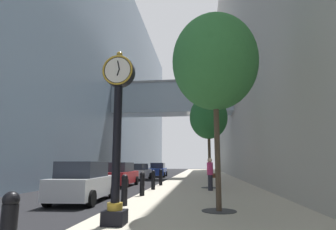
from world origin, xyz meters
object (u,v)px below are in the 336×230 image
at_px(bollard_fourth, 142,183).
at_px(car_white_far, 138,172).
at_px(bollard_third, 124,189).
at_px(street_tree_mid_near, 209,118).
at_px(car_red_near, 120,175).
at_px(street_tree_near, 215,62).
at_px(pedestrian_walking, 210,173).
at_px(street_clock, 117,125).
at_px(bollard_sixth, 161,177).
at_px(car_silver_mid, 84,182).
at_px(bollard_fifth, 153,179).
at_px(bollard_nearest, 9,229).
at_px(car_blue_trailing, 158,170).

relative_size(bollard_fourth, car_white_far, 0.23).
distance_m(bollard_third, bollard_fourth, 3.13).
relative_size(street_tree_mid_near, car_red_near, 1.24).
height_order(car_red_near, car_white_far, car_red_near).
relative_size(street_tree_near, pedestrian_walking, 3.69).
xyz_separation_m(street_clock, car_red_near, (-3.66, 12.99, -1.80)).
height_order(bollard_sixth, car_white_far, car_white_far).
bearing_deg(bollard_third, street_tree_near, -13.90).
height_order(bollard_sixth, street_tree_near, street_tree_near).
distance_m(street_tree_mid_near, car_silver_mid, 9.02).
height_order(street_clock, bollard_fifth, street_clock).
height_order(street_tree_near, street_tree_mid_near, street_tree_near).
relative_size(bollard_third, car_red_near, 0.24).
distance_m(bollard_fourth, car_red_near, 7.39).
bearing_deg(street_tree_near, street_tree_mid_near, 90.00).
bearing_deg(bollard_fifth, car_white_far, 106.46).
xyz_separation_m(street_clock, bollard_fourth, (-0.61, 6.26, -1.90)).
relative_size(street_clock, car_red_near, 0.97).
distance_m(bollard_nearest, bollard_fourth, 9.39).
distance_m(bollard_third, bollard_sixth, 9.39).
bearing_deg(pedestrian_walking, car_white_far, 119.08).
relative_size(bollard_fourth, street_tree_near, 0.17).
height_order(street_clock, bollard_third, street_clock).
distance_m(street_clock, car_silver_mid, 5.95).
bearing_deg(street_clock, pedestrian_walking, 73.78).
distance_m(street_tree_mid_near, car_white_far, 13.05).
distance_m(car_red_near, car_blue_trailing, 14.29).
relative_size(bollard_fourth, bollard_sixth, 1.00).
bearing_deg(street_tree_mid_near, bollard_fourth, -125.33).
xyz_separation_m(street_tree_near, car_red_near, (-6.35, 10.68, -4.26)).
distance_m(bollard_fourth, car_blue_trailing, 21.14).
bearing_deg(bollard_sixth, pedestrian_walking, -45.99).
bearing_deg(car_blue_trailing, car_red_near, -92.59).
xyz_separation_m(street_clock, car_blue_trailing, (-3.01, 27.27, -1.81)).
distance_m(bollard_third, pedestrian_walking, 6.85).
relative_size(car_silver_mid, car_white_far, 0.92).
relative_size(bollard_nearest, car_red_near, 0.24).
bearing_deg(bollard_fourth, street_clock, -84.44).
bearing_deg(pedestrian_walking, car_blue_trailing, 107.37).
relative_size(bollard_nearest, pedestrian_walking, 0.61).
relative_size(bollard_nearest, car_white_far, 0.23).
relative_size(street_tree_mid_near, car_white_far, 1.22).
distance_m(bollard_nearest, street_tree_mid_near, 14.93).
height_order(street_clock, car_silver_mid, street_clock).
height_order(street_clock, bollard_nearest, street_clock).
bearing_deg(bollard_nearest, car_red_near, 100.72).
relative_size(pedestrian_walking, car_red_near, 0.39).
bearing_deg(car_blue_trailing, bollard_fifth, -82.34).
xyz_separation_m(bollard_third, street_tree_near, (3.30, -0.82, 4.36)).
bearing_deg(car_white_far, street_tree_mid_near, -56.80).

